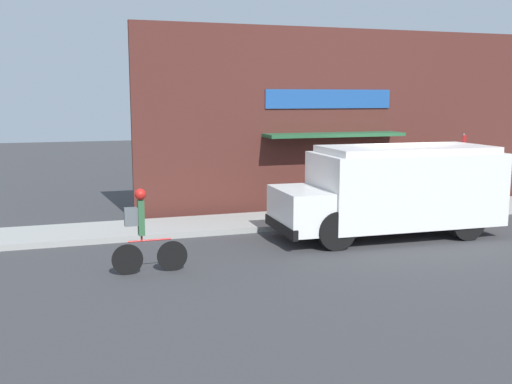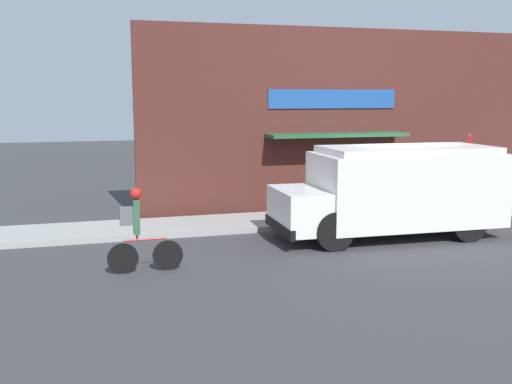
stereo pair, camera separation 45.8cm
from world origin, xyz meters
TOP-DOWN VIEW (x-y plane):
  - ground_plane at (0.00, 0.00)m, footprint 70.00×70.00m
  - sidewalk at (0.00, 1.01)m, footprint 28.00×2.01m
  - storefront at (-0.03, 2.43)m, footprint 13.47×1.07m
  - school_bus at (-0.74, -1.36)m, footprint 5.66×2.69m
  - cyclist at (-7.14, -2.71)m, footprint 1.50×0.23m
  - stop_sign_post at (2.85, 0.77)m, footprint 0.45×0.45m
  - trash_bin at (3.66, 1.49)m, footprint 0.62×0.62m

SIDE VIEW (x-z plane):
  - ground_plane at x=0.00m, z-range 0.00..0.00m
  - sidewalk at x=0.00m, z-range 0.00..0.14m
  - trash_bin at x=3.66m, z-range 0.14..0.98m
  - cyclist at x=-7.14m, z-range 0.01..1.71m
  - school_bus at x=-0.74m, z-range 0.07..2.32m
  - stop_sign_post at x=2.85m, z-range 0.52..2.76m
  - storefront at x=-0.03m, z-range -0.01..5.49m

